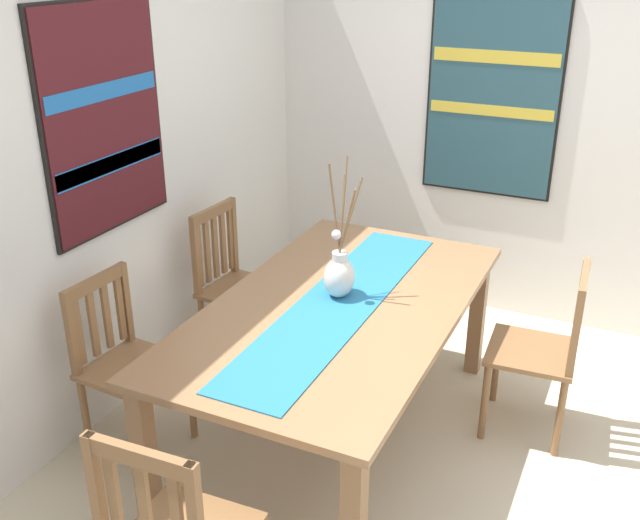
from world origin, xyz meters
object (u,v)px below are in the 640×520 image
(chair_1, at_px, (125,361))
(chair_3, at_px, (234,281))
(dining_table, at_px, (338,321))
(chair_0, at_px, (545,347))
(painting_on_back_wall, at_px, (103,119))
(centerpiece_vase, at_px, (339,274))
(painting_on_side_wall, at_px, (493,96))

(chair_1, relative_size, chair_3, 0.95)
(dining_table, distance_m, chair_0, 1.04)
(chair_1, xyz_separation_m, painting_on_back_wall, (0.35, 0.27, 1.07))
(centerpiece_vase, bearing_deg, chair_0, -65.76)
(chair_0, height_order, chair_1, chair_0)
(chair_3, bearing_deg, painting_on_back_wall, 153.12)
(chair_3, xyz_separation_m, painting_on_side_wall, (1.26, -1.14, 0.95))
(chair_0, distance_m, painting_on_back_wall, 2.42)
(chair_3, height_order, painting_on_back_wall, painting_on_back_wall)
(chair_3, relative_size, painting_on_back_wall, 0.85)
(dining_table, height_order, painting_on_back_wall, painting_on_back_wall)
(chair_0, bearing_deg, chair_1, 118.25)
(dining_table, bearing_deg, chair_1, 117.80)
(chair_1, bearing_deg, chair_3, -1.84)
(dining_table, bearing_deg, painting_on_back_wall, 95.95)
(centerpiece_vase, height_order, chair_3, centerpiece_vase)
(dining_table, xyz_separation_m, chair_0, (0.49, -0.90, -0.18))
(dining_table, distance_m, chair_1, 1.04)
(painting_on_side_wall, bearing_deg, chair_1, 152.20)
(dining_table, xyz_separation_m, chair_3, (0.48, 0.88, -0.18))
(chair_3, bearing_deg, centerpiece_vase, -115.36)
(dining_table, height_order, painting_on_side_wall, painting_on_side_wall)
(dining_table, relative_size, chair_1, 2.23)
(painting_on_side_wall, bearing_deg, dining_table, 171.41)
(chair_3, bearing_deg, chair_1, 178.16)
(centerpiece_vase, bearing_deg, dining_table, -159.00)
(centerpiece_vase, relative_size, chair_1, 0.76)
(dining_table, relative_size, chair_3, 2.12)
(dining_table, relative_size, painting_on_back_wall, 1.81)
(centerpiece_vase, distance_m, painting_on_back_wall, 1.34)
(dining_table, relative_size, chair_0, 2.18)
(centerpiece_vase, bearing_deg, chair_1, 122.19)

